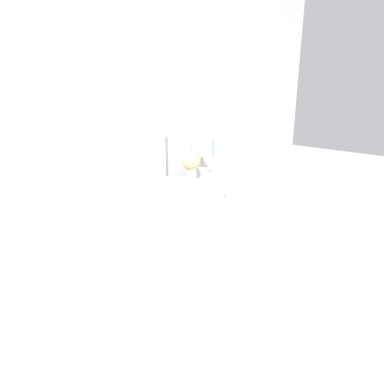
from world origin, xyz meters
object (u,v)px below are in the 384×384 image
Objects in this scene: bed at (177,294)px; nightstand at (205,206)px; table_lamp at (203,149)px; flower_vase at (191,163)px; teacup at (222,174)px.

nightstand is at bearing 28.78° from bed.
flower_vase is (-0.21, -0.03, -0.08)m from table_lamp.
bed is 1.44m from flower_vase.
teacup is (1.42, 0.61, 0.30)m from bed.
flower_vase is at bearing 150.80° from teacup.
table_lamp is 3.27× the size of teacup.
teacup is at bearing -72.62° from table_lamp.
nightstand is (1.31, 0.72, -0.01)m from bed.
table_lamp is at bearing 55.91° from nightstand.
flower_vase is (-0.16, 0.04, 0.45)m from nightstand.
table_lamp is at bearing 107.38° from teacup.
table_lamp is 1.30× the size of flower_vase.
flower_vase reaches higher than teacup.
bed is 18.69× the size of teacup.
nightstand is 1.60× the size of table_lamp.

